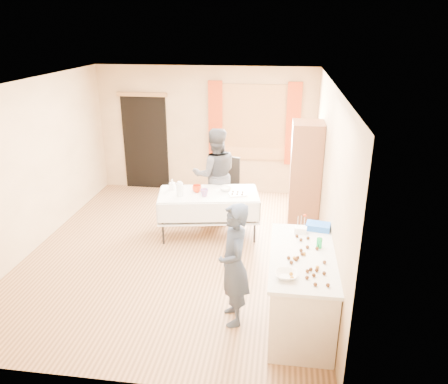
# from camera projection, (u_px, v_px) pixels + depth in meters

# --- Properties ---
(floor) EXTENTS (4.50, 5.50, 0.02)m
(floor) POSITION_uv_depth(u_px,v_px,m) (177.00, 250.00, 6.95)
(floor) COLOR #9E7047
(floor) RESTS_ON ground
(ceiling) EXTENTS (4.50, 5.50, 0.02)m
(ceiling) POSITION_uv_depth(u_px,v_px,m) (169.00, 82.00, 6.00)
(ceiling) COLOR white
(ceiling) RESTS_ON floor
(wall_back) EXTENTS (4.50, 0.02, 2.60)m
(wall_back) POSITION_uv_depth(u_px,v_px,m) (206.00, 131.00, 9.02)
(wall_back) COLOR tan
(wall_back) RESTS_ON floor
(wall_front) EXTENTS (4.50, 0.02, 2.60)m
(wall_front) POSITION_uv_depth(u_px,v_px,m) (98.00, 269.00, 3.92)
(wall_front) COLOR tan
(wall_front) RESTS_ON floor
(wall_left) EXTENTS (0.02, 5.50, 2.60)m
(wall_left) POSITION_uv_depth(u_px,v_px,m) (31.00, 166.00, 6.76)
(wall_left) COLOR tan
(wall_left) RESTS_ON floor
(wall_right) EXTENTS (0.02, 5.50, 2.60)m
(wall_right) POSITION_uv_depth(u_px,v_px,m) (328.00, 179.00, 6.19)
(wall_right) COLOR tan
(wall_right) RESTS_ON floor
(window_frame) EXTENTS (1.32, 0.06, 1.52)m
(window_frame) POSITION_uv_depth(u_px,v_px,m) (254.00, 123.00, 8.79)
(window_frame) COLOR olive
(window_frame) RESTS_ON wall_back
(window_pane) EXTENTS (1.20, 0.02, 1.40)m
(window_pane) POSITION_uv_depth(u_px,v_px,m) (254.00, 123.00, 8.77)
(window_pane) COLOR white
(window_pane) RESTS_ON wall_back
(curtain_left) EXTENTS (0.28, 0.06, 1.65)m
(curtain_left) POSITION_uv_depth(u_px,v_px,m) (215.00, 122.00, 8.84)
(curtain_left) COLOR #A03311
(curtain_left) RESTS_ON wall_back
(curtain_right) EXTENTS (0.28, 0.06, 1.65)m
(curtain_right) POSITION_uv_depth(u_px,v_px,m) (293.00, 124.00, 8.64)
(curtain_right) COLOR #A03311
(curtain_right) RESTS_ON wall_back
(doorway) EXTENTS (0.95, 0.04, 2.00)m
(doorway) POSITION_uv_depth(u_px,v_px,m) (145.00, 143.00, 9.27)
(doorway) COLOR black
(doorway) RESTS_ON floor
(door_lintel) EXTENTS (1.05, 0.06, 0.08)m
(door_lintel) POSITION_uv_depth(u_px,v_px,m) (142.00, 94.00, 8.88)
(door_lintel) COLOR olive
(door_lintel) RESTS_ON wall_back
(cabinet) EXTENTS (0.50, 0.60, 1.90)m
(cabinet) POSITION_uv_depth(u_px,v_px,m) (305.00, 178.00, 7.29)
(cabinet) COLOR brown
(cabinet) RESTS_ON floor
(counter) EXTENTS (0.76, 1.59, 0.91)m
(counter) POSITION_uv_depth(u_px,v_px,m) (301.00, 289.00, 5.12)
(counter) COLOR beige
(counter) RESTS_ON floor
(party_table) EXTENTS (1.77, 1.12, 0.75)m
(party_table) POSITION_uv_depth(u_px,v_px,m) (209.00, 210.00, 7.33)
(party_table) COLOR black
(party_table) RESTS_ON floor
(chair) EXTENTS (0.51, 0.51, 1.03)m
(chair) POSITION_uv_depth(u_px,v_px,m) (226.00, 195.00, 8.32)
(chair) COLOR black
(chair) RESTS_ON floor
(girl) EXTENTS (0.75, 0.67, 1.51)m
(girl) POSITION_uv_depth(u_px,v_px,m) (234.00, 265.00, 5.05)
(girl) COLOR #222C40
(girl) RESTS_ON floor
(woman) EXTENTS (1.17, 1.09, 1.69)m
(woman) POSITION_uv_depth(u_px,v_px,m) (215.00, 175.00, 7.80)
(woman) COLOR black
(woman) RESTS_ON floor
(soda_can) EXTENTS (0.07, 0.07, 0.12)m
(soda_can) POSITION_uv_depth(u_px,v_px,m) (319.00, 243.00, 5.09)
(soda_can) COLOR #119442
(soda_can) RESTS_ON counter
(mixing_bowl) EXTENTS (0.23, 0.23, 0.06)m
(mixing_bowl) POSITION_uv_depth(u_px,v_px,m) (286.00, 275.00, 4.50)
(mixing_bowl) COLOR white
(mixing_bowl) RESTS_ON counter
(foam_block) EXTENTS (0.16, 0.11, 0.08)m
(foam_block) POSITION_uv_depth(u_px,v_px,m) (301.00, 230.00, 5.46)
(foam_block) COLOR white
(foam_block) RESTS_ON counter
(blue_basket) EXTENTS (0.33, 0.25, 0.08)m
(blue_basket) POSITION_uv_depth(u_px,v_px,m) (318.00, 226.00, 5.56)
(blue_basket) COLOR blue
(blue_basket) RESTS_ON counter
(pitcher) EXTENTS (0.12, 0.12, 0.22)m
(pitcher) POSITION_uv_depth(u_px,v_px,m) (180.00, 190.00, 7.05)
(pitcher) COLOR silver
(pitcher) RESTS_ON party_table
(cup_red) EXTENTS (0.19, 0.19, 0.12)m
(cup_red) POSITION_uv_depth(u_px,v_px,m) (197.00, 189.00, 7.23)
(cup_red) COLOR red
(cup_red) RESTS_ON party_table
(cup_rainbow) EXTENTS (0.17, 0.17, 0.12)m
(cup_rainbow) POSITION_uv_depth(u_px,v_px,m) (204.00, 193.00, 7.06)
(cup_rainbow) COLOR red
(cup_rainbow) RESTS_ON party_table
(small_bowl) EXTENTS (0.25, 0.25, 0.06)m
(small_bowl) POSITION_uv_depth(u_px,v_px,m) (226.00, 189.00, 7.30)
(small_bowl) COLOR white
(small_bowl) RESTS_ON party_table
(pastry_tray) EXTENTS (0.33, 0.29, 0.02)m
(pastry_tray) POSITION_uv_depth(u_px,v_px,m) (237.00, 194.00, 7.12)
(pastry_tray) COLOR white
(pastry_tray) RESTS_ON party_table
(bottle) EXTENTS (0.10, 0.11, 0.18)m
(bottle) POSITION_uv_depth(u_px,v_px,m) (172.00, 184.00, 7.34)
(bottle) COLOR white
(bottle) RESTS_ON party_table
(cake_balls) EXTENTS (0.48, 1.10, 0.04)m
(cake_balls) POSITION_uv_depth(u_px,v_px,m) (305.00, 261.00, 4.78)
(cake_balls) COLOR #3F2314
(cake_balls) RESTS_ON counter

